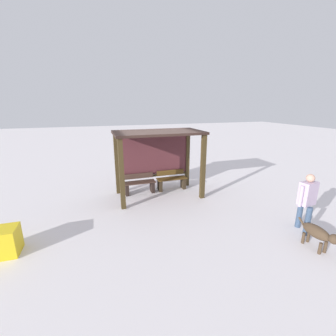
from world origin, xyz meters
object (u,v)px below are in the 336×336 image
at_px(bench_center_inside, 172,181).
at_px(person_walking, 307,199).
at_px(bench_left_inside, 140,185).
at_px(grit_bin, 1,242).
at_px(dog, 318,233).
at_px(bus_shelter, 157,148).

relative_size(bench_center_inside, person_walking, 0.74).
distance_m(bench_left_inside, grit_bin, 4.58).
height_order(dog, grit_bin, grit_bin).
bearing_deg(bench_center_inside, person_walking, -60.09).
relative_size(person_walking, grit_bin, 2.30).
xyz_separation_m(bench_left_inside, dog, (3.25, -4.78, 0.08)).
height_order(bus_shelter, grit_bin, bus_shelter).
distance_m(bus_shelter, dog, 5.44).
relative_size(bus_shelter, bench_center_inside, 2.61).
height_order(bench_center_inside, dog, bench_center_inside).
distance_m(bench_left_inside, dog, 5.78).
distance_m(bus_shelter, bench_center_inside, 1.57).
distance_m(person_walking, dog, 0.97).
bearing_deg(bench_center_inside, grit_bin, -151.58).
bearing_deg(bench_left_inside, bench_center_inside, -0.08).
relative_size(bench_left_inside, person_walking, 0.74).
relative_size(bench_left_inside, dog, 1.14).
bearing_deg(dog, bench_center_inside, 112.24).
bearing_deg(grit_bin, dog, -16.65).
distance_m(dog, grit_bin, 7.25).
bearing_deg(bench_left_inside, bus_shelter, -16.71).
relative_size(bench_center_inside, grit_bin, 1.70).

